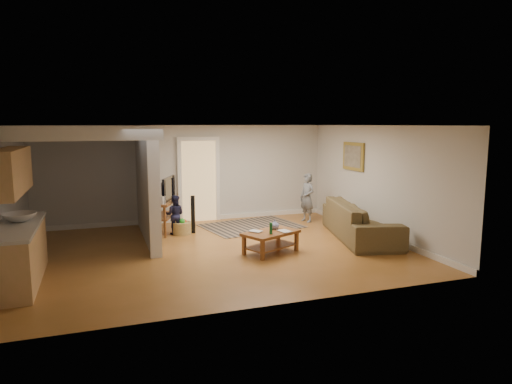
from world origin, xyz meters
The scene contains 11 objects.
ground centered at (0.00, 0.00, 0.00)m, with size 7.50×7.50×0.00m, color brown.
room_shell centered at (-1.07, 0.43, 1.46)m, with size 7.54×6.02×2.52m.
area_rug centered at (1.39, 1.87, 0.01)m, with size 2.30×1.68×0.01m, color black.
sofa centered at (3.30, -0.06, 0.00)m, with size 2.75×1.08×0.80m, color #4C4226.
coffee_table centered at (1.00, -0.49, 0.33)m, with size 1.26×1.03×0.65m.
tv_console centered at (-0.74, 1.91, 0.69)m, with size 0.89×1.28×1.04m.
speaker_left centered at (-1.00, 1.20, 0.57)m, with size 0.11×0.11×1.14m, color black.
speaker_right centered at (-0.13, 1.64, 0.44)m, with size 0.09×0.09×0.89m, color black.
toy_basket centered at (-0.40, 1.61, 0.16)m, with size 0.43×0.43×0.39m.
child centered at (2.93, 1.91, 0.00)m, with size 0.46×0.30×1.27m, color slate.
toddler centered at (-0.55, 1.67, 0.00)m, with size 0.44×0.35×0.91m, color #1B1C39.
Camera 1 is at (-2.18, -8.69, 2.52)m, focal length 32.00 mm.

